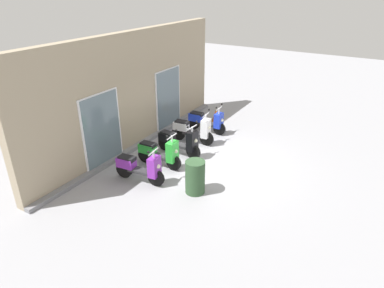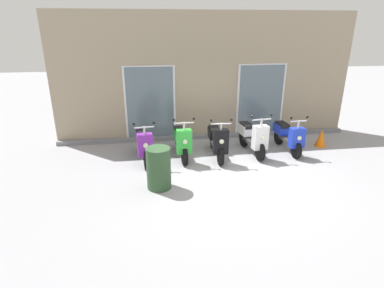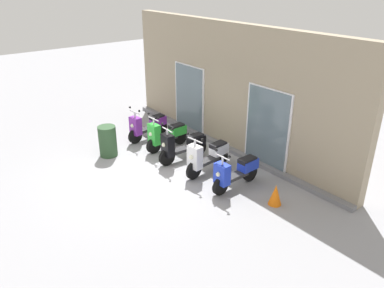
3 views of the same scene
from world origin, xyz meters
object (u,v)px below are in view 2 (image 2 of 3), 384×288
scooter_green (181,141)px  trash_bin (159,168)px  traffic_cone (321,138)px  scooter_white (252,136)px  scooter_blue (288,136)px  scooter_purple (143,143)px  scooter_black (217,140)px

scooter_green → trash_bin: bearing=-112.4°
traffic_cone → scooter_white: bearing=-173.5°
scooter_white → scooter_blue: (1.07, 0.05, -0.05)m
scooter_purple → scooter_white: scooter_white is taller
scooter_black → traffic_cone: 3.26m
scooter_green → traffic_cone: 4.21m
scooter_purple → trash_bin: 1.64m
scooter_purple → traffic_cone: bearing=3.1°
scooter_blue → trash_bin: bearing=-155.6°
scooter_purple → trash_bin: size_ratio=1.67×
scooter_white → scooter_blue: 1.07m
scooter_white → trash_bin: size_ratio=1.70×
traffic_cone → scooter_purple: bearing=-176.9°
scooter_purple → scooter_blue: (4.07, 0.08, -0.01)m
scooter_black → scooter_white: scooter_white is taller
scooter_green → trash_bin: (-0.68, -1.65, 0.00)m
scooter_green → scooter_white: (1.98, -0.02, 0.04)m
trash_bin → traffic_cone: bearing=21.2°
scooter_black → scooter_blue: scooter_black is taller
trash_bin → scooter_black: bearing=43.5°
trash_bin → traffic_cone: (4.88, 1.89, -0.21)m
scooter_green → scooter_black: size_ratio=0.93×
scooter_white → scooter_blue: scooter_white is taller
scooter_green → scooter_white: size_ratio=0.96×
scooter_green → trash_bin: size_ratio=1.62×
scooter_black → trash_bin: bearing=-136.5°
scooter_blue → trash_bin: size_ratio=1.66×
scooter_black → scooter_white: (1.02, 0.08, 0.03)m
scooter_purple → scooter_black: scooter_black is taller
traffic_cone → scooter_black: bearing=-174.1°
scooter_white → trash_bin: (-2.66, -1.64, -0.04)m
scooter_purple → traffic_cone: (5.22, 0.28, -0.21)m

